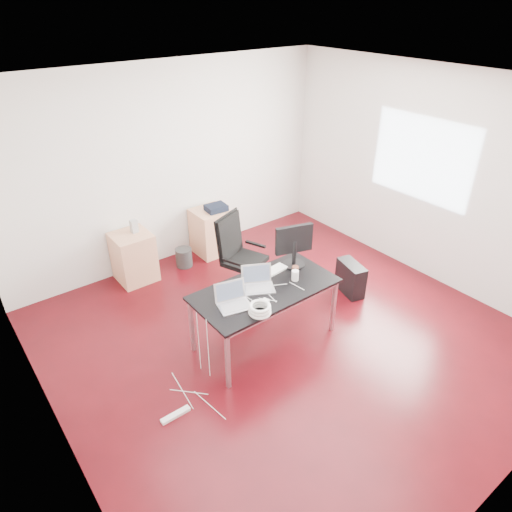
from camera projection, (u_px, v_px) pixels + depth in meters
room_shell at (291, 230)px, 4.69m from camera, size 5.00×5.00×5.00m
desk at (265, 292)px, 5.00m from camera, size 1.60×0.80×0.73m
office_chair at (239, 252)px, 5.89m from camera, size 0.62×0.64×1.08m
filing_cabinet_left at (134, 257)px, 6.29m from camera, size 0.50×0.50×0.70m
filing_cabinet_right at (211, 231)px, 6.95m from camera, size 0.50×0.50×0.70m
pc_tower at (351, 278)px, 6.07m from camera, size 0.31×0.49×0.44m
wastebasket at (184, 257)px, 6.69m from camera, size 0.24×0.24×0.28m
power_strip at (176, 415)px, 4.37m from camera, size 0.30×0.06×0.04m
laptop_left at (233, 300)px, 4.68m from camera, size 0.38×0.33×0.23m
laptop_right at (258, 283)px, 4.96m from camera, size 0.41×0.38×0.23m
monitor at (294, 244)px, 5.25m from camera, size 0.44×0.26×0.51m
keyboard at (271, 272)px, 5.23m from camera, size 0.45×0.18×0.02m
cup_white at (295, 275)px, 5.08m from camera, size 0.09×0.09×0.12m
cup_brown at (295, 270)px, 5.19m from camera, size 0.10×0.10×0.10m
cable_coil at (260, 309)px, 4.56m from camera, size 0.24×0.24×0.11m
power_adapter at (265, 301)px, 4.74m from camera, size 0.09×0.09×0.03m
speaker at (134, 226)px, 6.13m from camera, size 0.09×0.09×0.18m
navy_garment at (216, 208)px, 6.75m from camera, size 0.32×0.26×0.09m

